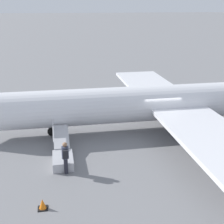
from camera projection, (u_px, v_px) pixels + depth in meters
ground_plane at (156, 128)px, 22.10m from camera, size 600.00×600.00×0.00m
airplane_main at (170, 102)px, 21.63m from camera, size 28.22×21.25×6.36m
boarding_stairs at (62, 155)px, 17.33m from camera, size 1.10×4.02×1.62m
passenger at (65, 156)px, 15.89m from camera, size 0.36×0.54×1.74m
traffic_cone_near_stairs at (43, 204)px, 13.34m from camera, size 0.43×0.43×0.47m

